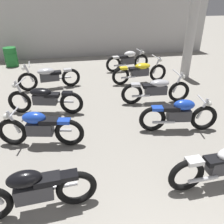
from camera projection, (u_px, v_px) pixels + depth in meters
The scene contains 11 objects.
back_wall at pixel (83, 20), 11.69m from camera, with size 13.30×0.24×3.60m, color #BCBAB7.
support_pillar at pixel (190, 37), 8.78m from camera, with size 0.36×0.36×3.20m, color #BCBAB7.
motorcycle_left_row_1 at pixel (33, 190), 3.58m from camera, with size 1.97×0.48×0.88m.
motorcycle_left_row_2 at pixel (40, 128), 5.20m from camera, with size 1.95×0.61×0.88m.
motorcycle_left_row_3 at pixel (45, 99), 6.59m from camera, with size 2.13×0.79×0.97m.
motorcycle_left_row_4 at pixel (49, 77), 8.25m from camera, with size 2.17×0.68×0.97m.
motorcycle_right_row_2 at pixel (179, 114), 5.76m from camera, with size 1.97×0.51×0.88m.
motorcycle_right_row_3 at pixel (156, 89), 7.20m from camera, with size 2.17×0.68×0.97m.
motorcycle_right_row_4 at pixel (140, 71), 8.75m from camera, with size 2.17×0.68×0.97m.
motorcycle_right_row_5 at pixel (128, 60), 10.10m from camera, with size 1.97×0.57×0.88m.
oil_drum at pixel (11, 57), 10.73m from camera, with size 0.59×0.59×0.85m.
Camera 1 is at (-0.95, -0.24, 3.21)m, focal length 37.40 mm.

